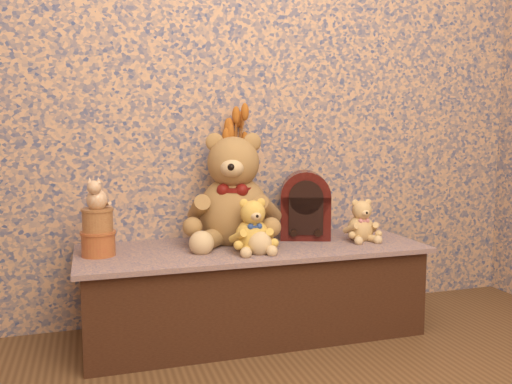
# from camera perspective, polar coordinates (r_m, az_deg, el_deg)

# --- Properties ---
(display_shelf) EXTENTS (1.47, 0.55, 0.39)m
(display_shelf) POSITION_cam_1_polar(r_m,az_deg,el_deg) (2.36, -0.37, -10.37)
(display_shelf) COLOR navy
(display_shelf) RESTS_ON ground
(teddy_large) EXTENTS (0.55, 0.60, 0.52)m
(teddy_large) POSITION_cam_1_polar(r_m,az_deg,el_deg) (2.35, -2.38, 0.83)
(teddy_large) COLOR olive
(teddy_large) RESTS_ON display_shelf
(teddy_medium) EXTENTS (0.19, 0.22, 0.24)m
(teddy_medium) POSITION_cam_1_polar(r_m,az_deg,el_deg) (2.19, -0.41, -3.32)
(teddy_medium) COLOR gold
(teddy_medium) RESTS_ON display_shelf
(teddy_small) EXTENTS (0.17, 0.20, 0.20)m
(teddy_small) POSITION_cam_1_polar(r_m,az_deg,el_deg) (2.46, 11.10, -2.75)
(teddy_small) COLOR #DFAF6A
(teddy_small) RESTS_ON display_shelf
(cathedral_radio) EXTENTS (0.27, 0.23, 0.31)m
(cathedral_radio) POSITION_cam_1_polar(r_m,az_deg,el_deg) (2.47, 5.24, -1.34)
(cathedral_radio) COLOR #3D0F0B
(cathedral_radio) RESTS_ON display_shelf
(ceramic_vase) EXTENTS (0.13, 0.13, 0.18)m
(ceramic_vase) POSITION_cam_1_polar(r_m,az_deg,el_deg) (2.47, -2.48, -2.86)
(ceramic_vase) COLOR tan
(ceramic_vase) RESTS_ON display_shelf
(dried_stalks) EXTENTS (0.26, 0.26, 0.46)m
(dried_stalks) POSITION_cam_1_polar(r_m,az_deg,el_deg) (2.44, -2.51, 4.58)
(dried_stalks) COLOR #B45C1C
(dried_stalks) RESTS_ON ceramic_vase
(biscuit_tin_lower) EXTENTS (0.17, 0.17, 0.10)m
(biscuit_tin_lower) POSITION_cam_1_polar(r_m,az_deg,el_deg) (2.22, -16.43, -5.33)
(biscuit_tin_lower) COLOR #C7863A
(biscuit_tin_lower) RESTS_ON display_shelf
(biscuit_tin_upper) EXTENTS (0.15, 0.15, 0.09)m
(biscuit_tin_upper) POSITION_cam_1_polar(r_m,az_deg,el_deg) (2.20, -16.51, -2.95)
(biscuit_tin_upper) COLOR tan
(biscuit_tin_upper) RESTS_ON biscuit_tin_lower
(cat_figurine) EXTENTS (0.12, 0.13, 0.13)m
(cat_figurine) POSITION_cam_1_polar(r_m,az_deg,el_deg) (2.19, -16.61, -0.07)
(cat_figurine) COLOR silver
(cat_figurine) RESTS_ON biscuit_tin_upper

